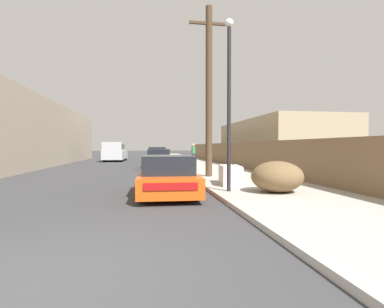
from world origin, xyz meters
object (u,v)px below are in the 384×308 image
object	(u,v)px
pickup_truck	(115,152)
street_lamp	(229,93)
car_parked_far	(157,155)
brush_pile	(277,177)
discarded_fridge	(230,175)
car_parked_mid	(158,159)
parked_sports_car_red	(167,176)
pedestrian	(193,153)
utility_pole	(209,89)

from	to	relation	value
pickup_truck	street_lamp	xyz separation A→B (m)	(5.58, -22.37, 2.15)
car_parked_far	brush_pile	world-z (taller)	car_parked_far
street_lamp	discarded_fridge	bearing A→B (deg)	72.42
car_parked_far	pickup_truck	world-z (taller)	pickup_truck
pickup_truck	car_parked_mid	bearing A→B (deg)	114.46
parked_sports_car_red	pedestrian	xyz separation A→B (m)	(3.36, 15.75, 0.39)
brush_pile	pickup_truck	bearing A→B (deg)	106.96
parked_sports_car_red	pedestrian	world-z (taller)	pedestrian
car_parked_mid	brush_pile	world-z (taller)	car_parked_mid
car_parked_mid	utility_pole	world-z (taller)	utility_pole
utility_pole	brush_pile	bearing A→B (deg)	-78.73
car_parked_far	utility_pole	xyz separation A→B (m)	(1.78, -16.07, 3.42)
car_parked_far	street_lamp	size ratio (longest dim) A/B	0.80
car_parked_far	pedestrian	size ratio (longest dim) A/B	2.56
utility_pole	car_parked_mid	bearing A→B (deg)	103.55
discarded_fridge	car_parked_mid	xyz separation A→B (m)	(-2.10, 11.11, 0.15)
discarded_fridge	car_parked_mid	distance (m)	11.31
discarded_fridge	brush_pile	bearing A→B (deg)	-59.21
parked_sports_car_red	car_parked_mid	xyz separation A→B (m)	(0.24, 12.25, 0.06)
discarded_fridge	street_lamp	size ratio (longest dim) A/B	0.32
utility_pole	street_lamp	xyz separation A→B (m)	(-0.37, -4.61, -0.98)
discarded_fridge	utility_pole	distance (m)	4.70
utility_pole	street_lamp	distance (m)	4.73
car_parked_mid	street_lamp	bearing A→B (deg)	-81.57
discarded_fridge	street_lamp	world-z (taller)	street_lamp
car_parked_mid	pedestrian	distance (m)	4.70
discarded_fridge	street_lamp	bearing A→B (deg)	-99.57
discarded_fridge	pedestrian	size ratio (longest dim) A/B	1.03
street_lamp	car_parked_far	bearing A→B (deg)	93.91
parked_sports_car_red	street_lamp	xyz separation A→B (m)	(1.83, -0.49, 2.55)
utility_pole	brush_pile	size ratio (longest dim) A/B	5.00
pedestrian	discarded_fridge	bearing A→B (deg)	-93.94
parked_sports_car_red	car_parked_far	bearing A→B (deg)	90.44
car_parked_mid	car_parked_far	distance (m)	7.95
street_lamp	brush_pile	bearing A→B (deg)	-16.57
pickup_truck	brush_pile	xyz separation A→B (m)	(6.94, -22.78, -0.37)
brush_pile	pedestrian	world-z (taller)	pedestrian
parked_sports_car_red	pickup_truck	xyz separation A→B (m)	(-3.74, 21.88, 0.40)
street_lamp	pedestrian	size ratio (longest dim) A/B	3.21
car_parked_mid	pickup_truck	distance (m)	10.43
street_lamp	pedestrian	bearing A→B (deg)	84.65
parked_sports_car_red	pickup_truck	size ratio (longest dim) A/B	0.78
discarded_fridge	pedestrian	xyz separation A→B (m)	(1.01, 14.62, 0.49)
utility_pole	brush_pile	world-z (taller)	utility_pole
car_parked_far	brush_pile	bearing A→B (deg)	-82.31
pedestrian	brush_pile	bearing A→B (deg)	-90.53
car_parked_far	utility_pole	size ratio (longest dim) A/B	0.54
street_lamp	pedestrian	distance (m)	16.46
car_parked_far	brush_pile	size ratio (longest dim) A/B	2.68
utility_pole	street_lamp	size ratio (longest dim) A/B	1.48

